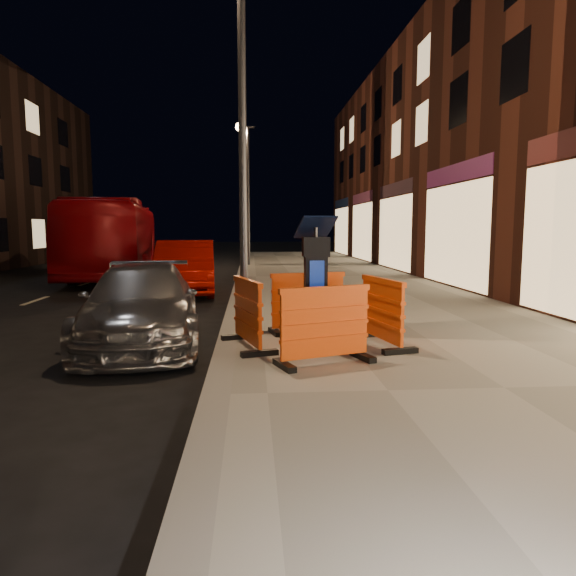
{
  "coord_description": "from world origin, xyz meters",
  "views": [
    {
      "loc": [
        0.37,
        -5.02,
        1.82
      ],
      "look_at": [
        0.8,
        1.0,
        1.1
      ],
      "focal_mm": 32.0,
      "sensor_mm": 36.0,
      "label": 1
    }
  ],
  "objects": [
    {
      "name": "ground_plane",
      "position": [
        0.0,
        0.0,
        0.0
      ],
      "size": [
        120.0,
        120.0,
        0.0
      ],
      "primitive_type": "plane",
      "color": "black",
      "rests_on": "ground"
    },
    {
      "name": "sidewalk",
      "position": [
        3.0,
        0.0,
        0.07
      ],
      "size": [
        6.0,
        60.0,
        0.15
      ],
      "primitive_type": "cube",
      "color": "gray",
      "rests_on": "ground"
    },
    {
      "name": "kerb",
      "position": [
        0.0,
        0.0,
        0.07
      ],
      "size": [
        0.3,
        60.0,
        0.15
      ],
      "primitive_type": "cube",
      "color": "slate",
      "rests_on": "ground"
    },
    {
      "name": "parking_kiosk",
      "position": [
        1.26,
        2.03,
        1.01
      ],
      "size": [
        0.66,
        0.66,
        1.71
      ],
      "primitive_type": "cube",
      "rotation": [
        0.0,
        0.0,
        0.25
      ],
      "color": "black",
      "rests_on": "sidewalk"
    },
    {
      "name": "barrier_front",
      "position": [
        1.26,
        1.08,
        0.63
      ],
      "size": [
        1.32,
        0.89,
        0.96
      ],
      "primitive_type": "cube",
      "rotation": [
        0.0,
        0.0,
        0.34
      ],
      "color": "#F54E0F",
      "rests_on": "sidewalk"
    },
    {
      "name": "barrier_back",
      "position": [
        1.26,
        2.98,
        0.63
      ],
      "size": [
        1.3,
        0.74,
        0.96
      ],
      "primitive_type": "cube",
      "rotation": [
        0.0,
        0.0,
        0.2
      ],
      "color": "#F54E0F",
      "rests_on": "sidewalk"
    },
    {
      "name": "barrier_kerbside",
      "position": [
        0.31,
        2.03,
        0.63
      ],
      "size": [
        0.83,
        1.32,
        0.96
      ],
      "primitive_type": "cube",
      "rotation": [
        0.0,
        0.0,
        1.86
      ],
      "color": "#F54E0F",
      "rests_on": "sidewalk"
    },
    {
      "name": "barrier_bldgside",
      "position": [
        2.21,
        2.03,
        0.63
      ],
      "size": [
        0.76,
        1.31,
        0.96
      ],
      "primitive_type": "cube",
      "rotation": [
        0.0,
        0.0,
        1.79
      ],
      "color": "#F54E0F",
      "rests_on": "sidewalk"
    },
    {
      "name": "car_silver",
      "position": [
        -1.35,
        3.06,
        0.0
      ],
      "size": [
        2.21,
        4.38,
        1.22
      ],
      "primitive_type": "imported",
      "rotation": [
        0.0,
        0.0,
        0.12
      ],
      "color": "#9E9EA3",
      "rests_on": "ground"
    },
    {
      "name": "car_red",
      "position": [
        -1.45,
        9.27,
        0.0
      ],
      "size": [
        1.91,
        4.53,
        1.45
      ],
      "primitive_type": "imported",
      "rotation": [
        0.0,
        0.0,
        0.09
      ],
      "color": "#960B03",
      "rests_on": "ground"
    },
    {
      "name": "bus_doubledecker",
      "position": [
        -4.65,
        14.35,
        0.0
      ],
      "size": [
        3.64,
        10.23,
        2.79
      ],
      "primitive_type": "imported",
      "rotation": [
        0.0,
        0.0,
        0.13
      ],
      "color": "maroon",
      "rests_on": "ground"
    },
    {
      "name": "street_lamp_mid",
      "position": [
        0.25,
        3.0,
        3.15
      ],
      "size": [
        0.12,
        0.12,
        6.0
      ],
      "primitive_type": "cylinder",
      "color": "#3F3F44",
      "rests_on": "sidewalk"
    },
    {
      "name": "street_lamp_far",
      "position": [
        0.25,
        18.0,
        3.15
      ],
      "size": [
        0.12,
        0.12,
        6.0
      ],
      "primitive_type": "cylinder",
      "color": "#3F3F44",
      "rests_on": "sidewalk"
    }
  ]
}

